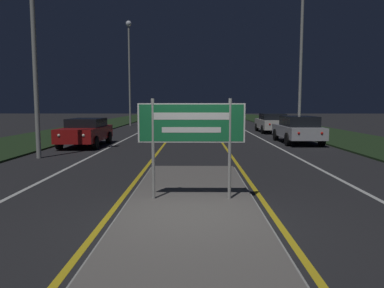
% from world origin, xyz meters
% --- Properties ---
extents(ground_plane, '(160.00, 160.00, 0.00)m').
position_xyz_m(ground_plane, '(0.00, 0.00, 0.00)').
color(ground_plane, '#232326').
extents(median_island, '(2.79, 8.76, 0.10)m').
position_xyz_m(median_island, '(0.00, 1.16, 0.04)').
color(median_island, '#999993').
rests_on(median_island, ground_plane).
extents(verge_left, '(5.00, 100.00, 0.08)m').
position_xyz_m(verge_left, '(-9.50, 20.00, 0.04)').
color(verge_left, '#1E3319').
rests_on(verge_left, ground_plane).
extents(verge_right, '(5.00, 100.00, 0.08)m').
position_xyz_m(verge_right, '(9.50, 20.00, 0.04)').
color(verge_right, '#1E3319').
rests_on(verge_right, ground_plane).
extents(centre_line_yellow_left, '(0.12, 70.00, 0.01)m').
position_xyz_m(centre_line_yellow_left, '(-1.58, 25.00, 0.00)').
color(centre_line_yellow_left, gold).
rests_on(centre_line_yellow_left, ground_plane).
extents(centre_line_yellow_right, '(0.12, 70.00, 0.01)m').
position_xyz_m(centre_line_yellow_right, '(1.58, 25.00, 0.00)').
color(centre_line_yellow_right, gold).
rests_on(centre_line_yellow_right, ground_plane).
extents(lane_line_white_left, '(0.12, 70.00, 0.01)m').
position_xyz_m(lane_line_white_left, '(-4.20, 25.00, 0.00)').
color(lane_line_white_left, silver).
rests_on(lane_line_white_left, ground_plane).
extents(lane_line_white_right, '(0.12, 70.00, 0.01)m').
position_xyz_m(lane_line_white_right, '(4.20, 25.00, 0.00)').
color(lane_line_white_right, silver).
rests_on(lane_line_white_right, ground_plane).
extents(edge_line_white_left, '(0.10, 70.00, 0.01)m').
position_xyz_m(edge_line_white_left, '(-7.20, 25.00, 0.00)').
color(edge_line_white_left, silver).
rests_on(edge_line_white_left, ground_plane).
extents(edge_line_white_right, '(0.10, 70.00, 0.01)m').
position_xyz_m(edge_line_white_right, '(7.20, 25.00, 0.00)').
color(edge_line_white_right, silver).
rests_on(edge_line_white_right, ground_plane).
extents(highway_sign, '(2.28, 0.07, 2.15)m').
position_xyz_m(highway_sign, '(0.00, 1.15, 1.64)').
color(highway_sign, '#9E9E99').
rests_on(highway_sign, median_island).
extents(streetlight_left_near, '(0.52, 0.52, 8.77)m').
position_xyz_m(streetlight_left_near, '(-6.15, 7.92, 5.66)').
color(streetlight_left_near, '#9E9E99').
rests_on(streetlight_left_near, ground_plane).
extents(streetlight_left_far, '(0.55, 0.55, 10.20)m').
position_xyz_m(streetlight_left_far, '(-6.40, 30.49, 6.65)').
color(streetlight_left_far, '#9E9E99').
rests_on(streetlight_left_far, ground_plane).
extents(streetlight_right_near, '(0.56, 0.56, 9.54)m').
position_xyz_m(streetlight_right_near, '(6.56, 16.60, 6.32)').
color(streetlight_right_near, '#9E9E99').
rests_on(streetlight_right_near, ground_plane).
extents(car_receding_0, '(1.96, 4.74, 1.49)m').
position_xyz_m(car_receding_0, '(5.71, 13.74, 0.79)').
color(car_receding_0, '#B7B7BC').
rests_on(car_receding_0, ground_plane).
extents(car_receding_1, '(2.01, 4.49, 1.45)m').
position_xyz_m(car_receding_1, '(5.88, 21.59, 0.76)').
color(car_receding_1, silver).
rests_on(car_receding_1, ground_plane).
extents(car_receding_2, '(1.98, 4.46, 1.42)m').
position_xyz_m(car_receding_2, '(2.39, 28.63, 0.77)').
color(car_receding_2, '#4C514C').
rests_on(car_receding_2, ground_plane).
extents(car_receding_3, '(1.89, 4.37, 1.41)m').
position_xyz_m(car_receding_3, '(2.57, 40.45, 0.76)').
color(car_receding_3, black).
rests_on(car_receding_3, ground_plane).
extents(car_approaching_0, '(1.95, 4.51, 1.41)m').
position_xyz_m(car_approaching_0, '(-5.54, 12.31, 0.75)').
color(car_approaching_0, maroon).
rests_on(car_approaching_0, ground_plane).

